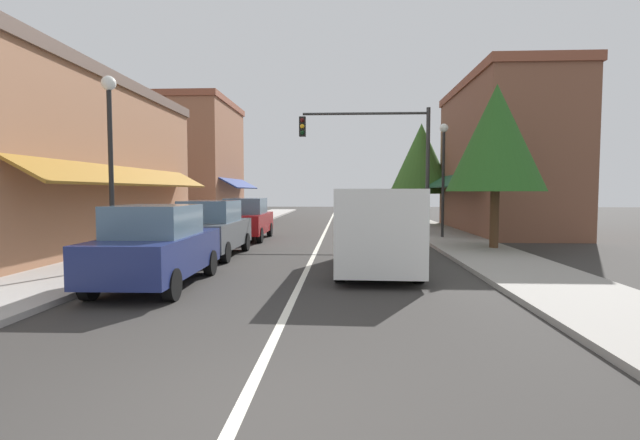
{
  "coord_description": "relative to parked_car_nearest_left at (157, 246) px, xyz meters",
  "views": [
    {
      "loc": [
        0.98,
        -3.95,
        2.07
      ],
      "look_at": [
        0.13,
        12.37,
        1.06
      ],
      "focal_mm": 26.28,
      "sensor_mm": 36.0,
      "label": 1
    }
  ],
  "objects": [
    {
      "name": "storefront_far_left",
      "position": [
        -5.97,
        22.09,
        3.22
      ],
      "size": [
        5.81,
        8.2,
        8.19
      ],
      "color": "#8E5B42",
      "rests_on": "ground"
    },
    {
      "name": "tree_right_near",
      "position": [
        9.21,
        6.5,
        2.99
      ],
      "size": [
        3.31,
        3.31,
        5.7
      ],
      "color": "#4C331E",
      "rests_on": "ground"
    },
    {
      "name": "storefront_left_block",
      "position": [
        -6.26,
        6.09,
        2.17
      ],
      "size": [
        6.39,
        14.2,
        6.09
      ],
      "color": "#9E6B4C",
      "rests_on": "ground"
    },
    {
      "name": "lane_center_stripe",
      "position": [
        3.07,
        12.09,
        -0.88
      ],
      "size": [
        0.14,
        52.0,
        0.01
      ],
      "primitive_type": "cube",
      "color": "silver",
      "rests_on": "ground"
    },
    {
      "name": "parked_car_third_left",
      "position": [
        -0.12,
        9.88,
        0.0
      ],
      "size": [
        1.84,
        4.13,
        1.77
      ],
      "rotation": [
        0.0,
        0.0,
        0.02
      ],
      "color": "maroon",
      "rests_on": "ground"
    },
    {
      "name": "storefront_right_block",
      "position": [
        11.94,
        14.09,
        2.87
      ],
      "size": [
        5.44,
        10.2,
        7.5
      ],
      "color": "brown",
      "rests_on": "ground"
    },
    {
      "name": "ground_plane",
      "position": [
        3.07,
        12.09,
        -0.88
      ],
      "size": [
        80.0,
        80.0,
        0.0
      ],
      "primitive_type": "plane",
      "color": "#33302D"
    },
    {
      "name": "parked_car_nearest_left",
      "position": [
        0.0,
        0.0,
        0.0
      ],
      "size": [
        1.85,
        4.13,
        1.77
      ],
      "rotation": [
        0.0,
        0.0,
        0.02
      ],
      "color": "navy",
      "rests_on": "ground"
    },
    {
      "name": "parked_car_second_left",
      "position": [
        -0.15,
        4.69,
        0.0
      ],
      "size": [
        1.8,
        4.11,
        1.77
      ],
      "rotation": [
        0.0,
        0.0,
        -0.0
      ],
      "color": "#4C5156",
      "rests_on": "ground"
    },
    {
      "name": "sidewalk_left",
      "position": [
        -2.43,
        12.09,
        -0.82
      ],
      "size": [
        2.6,
        56.0,
        0.12
      ],
      "primitive_type": "cube",
      "color": "#A39E99",
      "rests_on": "ground"
    },
    {
      "name": "street_lamp_right_mid",
      "position": [
        8.22,
        10.22,
        2.41
      ],
      "size": [
        0.36,
        0.36,
        4.9
      ],
      "color": "black",
      "rests_on": "ground"
    },
    {
      "name": "traffic_signal_mast_arm",
      "position": [
        5.8,
        11.92,
        3.19
      ],
      "size": [
        6.0,
        0.5,
        5.88
      ],
      "color": "#333333",
      "rests_on": "ground"
    },
    {
      "name": "sidewalk_right",
      "position": [
        8.57,
        12.09,
        -0.82
      ],
      "size": [
        2.6,
        56.0,
        0.12
      ],
      "primitive_type": "cube",
      "color": "gray",
      "rests_on": "ground"
    },
    {
      "name": "street_lamp_left_near",
      "position": [
        -1.83,
        1.69,
        2.43
      ],
      "size": [
        0.36,
        0.36,
        4.94
      ],
      "color": "black",
      "rests_on": "ground"
    },
    {
      "name": "tree_right_far",
      "position": [
        8.76,
        19.35,
        3.17
      ],
      "size": [
        3.91,
        3.91,
        6.21
      ],
      "color": "#4C331E",
      "rests_on": "ground"
    },
    {
      "name": "van_in_lane",
      "position": [
        4.89,
        2.31,
        0.27
      ],
      "size": [
        2.12,
        5.23,
        2.12
      ],
      "rotation": [
        0.0,
        0.0,
        -0.03
      ],
      "color": "silver",
      "rests_on": "ground"
    }
  ]
}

